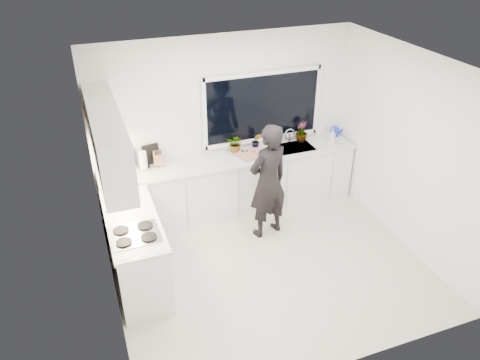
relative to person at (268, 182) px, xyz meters
name	(u,v)px	position (x,y,z in m)	size (l,w,h in m)	color
floor	(268,265)	(-0.27, -0.69, -0.87)	(4.00, 3.50, 0.02)	beige
wall_back	(225,124)	(-0.27, 1.07, 0.49)	(4.00, 0.02, 2.70)	white
wall_left	(101,209)	(-2.28, -0.69, 0.49)	(0.02, 3.50, 2.70)	white
wall_right	(409,152)	(1.74, -0.69, 0.49)	(0.02, 3.50, 2.70)	white
ceiling	(276,66)	(-0.27, -0.69, 1.85)	(4.00, 3.50, 0.02)	white
window	(263,107)	(0.33, 1.04, 0.69)	(1.80, 0.02, 1.00)	black
base_cabinets_back	(232,185)	(-0.27, 0.76, -0.42)	(3.92, 0.58, 0.88)	white
base_cabinets_left	(136,250)	(-1.94, -0.34, -0.42)	(0.58, 1.60, 0.88)	white
countertop_back	(232,159)	(-0.27, 0.75, 0.04)	(3.94, 0.62, 0.04)	silver
countertop_left	(132,220)	(-1.94, -0.34, 0.04)	(0.62, 1.60, 0.04)	silver
upper_cabinets	(107,139)	(-2.06, 0.01, 0.99)	(0.34, 2.10, 0.70)	white
sink	(295,150)	(0.78, 0.76, 0.01)	(0.58, 0.42, 0.14)	silver
faucet	(290,136)	(0.78, 0.96, 0.17)	(0.03, 0.03, 0.22)	silver
stovetop	(135,234)	(-1.96, -0.69, 0.07)	(0.56, 0.48, 0.03)	black
person	(268,182)	(0.00, 0.00, 0.00)	(0.63, 0.41, 1.72)	black
pizza_tray	(252,154)	(0.05, 0.73, 0.07)	(0.48, 0.36, 0.03)	#B9B8BD
pizza	(252,153)	(0.05, 0.73, 0.09)	(0.44, 0.32, 0.01)	#AF1726
watering_can	(334,132)	(1.58, 0.92, 0.12)	(0.14, 0.14, 0.13)	#1433C4
paper_towel_roll	(143,161)	(-1.57, 0.86, 0.19)	(0.11, 0.11, 0.26)	white
knife_block	(158,159)	(-1.35, 0.90, 0.17)	(0.13, 0.10, 0.22)	olive
utensil_crock	(111,197)	(-2.12, 0.11, 0.14)	(0.13, 0.13, 0.16)	silver
picture_frame_large	(128,158)	(-1.77, 1.00, 0.20)	(0.22, 0.02, 0.28)	black
picture_frame_small	(151,154)	(-1.43, 1.00, 0.21)	(0.25, 0.02, 0.30)	black
herb_plants	(265,139)	(0.33, 0.92, 0.21)	(1.39, 0.34, 0.34)	#26662D
soap_bottles	(331,138)	(1.34, 0.61, 0.18)	(0.15, 0.13, 0.28)	#D8BF66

